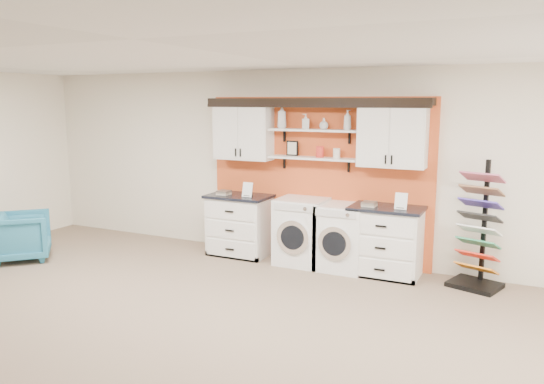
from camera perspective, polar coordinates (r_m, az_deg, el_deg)
The scene contains 22 objects.
floor at distance 4.87m, azimuth -13.21°, elevation -19.19°, with size 10.00×10.00×0.00m, color #89725C.
ceiling at distance 4.30m, azimuth -14.70°, elevation 15.62°, with size 10.00×10.00×0.00m, color white.
wall_back at distance 7.84m, azimuth 4.98°, elevation 2.84°, with size 10.00×10.00×0.00m, color silver.
accent_panel at distance 7.83m, azimuth 4.86°, elevation 1.36°, with size 3.40×0.07×2.40m, color #D15123.
upper_cabinet_left at distance 8.08m, azimuth -3.07°, elevation 6.49°, with size 0.90×0.35×0.84m.
upper_cabinet_right at distance 7.27m, azimuth 12.85°, elevation 5.90°, with size 0.90×0.35×0.84m.
shelf_lower at distance 7.64m, azimuth 4.46°, elevation 3.65°, with size 1.32×0.28×0.03m, color white.
shelf_upper at distance 7.60m, azimuth 4.50°, elevation 6.65°, with size 1.32×0.28×0.03m, color white.
crown_molding at distance 7.61m, azimuth 4.57°, elevation 9.65°, with size 3.30×0.41×0.13m.
picture_frame at distance 7.80m, azimuth 2.19°, elevation 4.72°, with size 0.18×0.02×0.22m.
canister_red at distance 7.59m, azimuth 5.17°, elevation 4.32°, with size 0.11×0.11×0.16m, color red.
canister_cream at distance 7.51m, azimuth 6.96°, elevation 4.16°, with size 0.10×0.10×0.14m, color silver.
base_cabinet_left at distance 8.15m, azimuth -3.49°, elevation -3.54°, with size 0.95×0.66×0.93m.
base_cabinet_right at distance 7.35m, azimuth 12.17°, elevation -5.17°, with size 0.97×0.66×0.95m.
washer at distance 7.71m, azimuth 3.23°, elevation -4.22°, with size 0.69×0.71×0.96m.
dryer at distance 7.51m, azimuth 7.56°, elevation -4.80°, with size 0.66×0.71×0.92m.
sample_rack at distance 7.20m, azimuth 21.28°, elevation -5.55°, with size 0.71×0.65×1.62m.
armchair at distance 8.74m, azimuth -25.30°, elevation -4.33°, with size 0.76×0.78×0.71m, color teal.
soap_bottle_a at distance 7.79m, azimuth 1.07°, elevation 8.11°, with size 0.13×0.13×0.34m, color silver.
soap_bottle_b at distance 7.64m, azimuth 3.64°, elevation 7.59°, with size 0.10×0.10×0.21m, color silver.
soap_bottle_c at distance 7.55m, azimuth 5.60°, elevation 7.33°, with size 0.13×0.13×0.16m, color silver.
soap_bottle_d at distance 7.43m, azimuth 8.12°, elevation 7.68°, with size 0.11×0.11×0.27m, color silver.
Camera 1 is at (2.74, -3.28, 2.34)m, focal length 35.00 mm.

